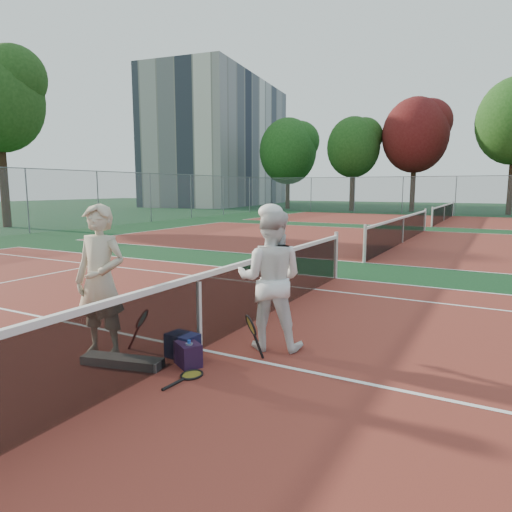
# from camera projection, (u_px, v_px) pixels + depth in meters

# --- Properties ---
(ground) EXTENTS (130.00, 130.00, 0.00)m
(ground) POSITION_uv_depth(u_px,v_px,m) (200.00, 350.00, 6.03)
(ground) COLOR #0D3217
(ground) RESTS_ON ground
(court_main) EXTENTS (23.77, 10.97, 0.01)m
(court_main) POSITION_uv_depth(u_px,v_px,m) (200.00, 350.00, 6.03)
(court_main) COLOR maroon
(court_main) RESTS_ON ground
(court_far_a) EXTENTS (23.77, 10.97, 0.01)m
(court_far_a) POSITION_uv_depth(u_px,v_px,m) (402.00, 243.00, 17.76)
(court_far_a) COLOR maroon
(court_far_a) RESTS_ON ground
(court_far_b) EXTENTS (23.77, 10.97, 0.01)m
(court_far_b) POSITION_uv_depth(u_px,v_px,m) (444.00, 221.00, 29.48)
(court_far_b) COLOR maroon
(court_far_b) RESTS_ON ground
(net_main) EXTENTS (0.10, 10.98, 1.02)m
(net_main) POSITION_uv_depth(u_px,v_px,m) (199.00, 312.00, 5.95)
(net_main) COLOR black
(net_main) RESTS_ON ground
(net_far_a) EXTENTS (0.10, 10.98, 1.02)m
(net_far_a) POSITION_uv_depth(u_px,v_px,m) (403.00, 230.00, 17.68)
(net_far_a) COLOR black
(net_far_a) RESTS_ON ground
(net_far_b) EXTENTS (0.10, 10.98, 1.02)m
(net_far_b) POSITION_uv_depth(u_px,v_px,m) (444.00, 213.00, 29.41)
(net_far_b) COLOR black
(net_far_b) RESTS_ON ground
(fence_back) EXTENTS (32.00, 0.06, 3.00)m
(fence_back) POSITION_uv_depth(u_px,v_px,m) (456.00, 196.00, 35.34)
(fence_back) COLOR slate
(fence_back) RESTS_ON ground
(apartment_block) EXTENTS (12.96, 23.18, 15.00)m
(apartment_block) POSITION_uv_depth(u_px,v_px,m) (221.00, 144.00, 56.36)
(apartment_block) COLOR beige
(apartment_block) RESTS_ON ground
(player_a) EXTENTS (0.77, 0.57, 1.93)m
(player_a) POSITION_uv_depth(u_px,v_px,m) (101.00, 281.00, 5.71)
(player_a) COLOR #C3B697
(player_a) RESTS_ON ground
(player_b) EXTENTS (1.07, 0.94, 1.86)m
(player_b) POSITION_uv_depth(u_px,v_px,m) (270.00, 279.00, 6.00)
(player_b) COLOR white
(player_b) RESTS_ON ground
(racket_red) EXTENTS (0.35, 0.34, 0.55)m
(racket_red) POSITION_uv_depth(u_px,v_px,m) (142.00, 330.00, 5.97)
(racket_red) COLOR maroon
(racket_red) RESTS_ON ground
(racket_black_held) EXTENTS (0.36, 0.35, 0.57)m
(racket_black_held) POSITION_uv_depth(u_px,v_px,m) (251.00, 338.00, 5.62)
(racket_black_held) COLOR black
(racket_black_held) RESTS_ON ground
(racket_spare) EXTENTS (0.32, 0.62, 0.03)m
(racket_spare) POSITION_uv_depth(u_px,v_px,m) (192.00, 375.00, 5.19)
(racket_spare) COLOR black
(racket_spare) RESTS_ON ground
(sports_bag_navy) EXTENTS (0.42, 0.31, 0.31)m
(sports_bag_navy) POSITION_uv_depth(u_px,v_px,m) (183.00, 346.00, 5.73)
(sports_bag_navy) COLOR black
(sports_bag_navy) RESTS_ON ground
(sports_bag_purple) EXTENTS (0.42, 0.38, 0.28)m
(sports_bag_purple) POSITION_uv_depth(u_px,v_px,m) (188.00, 354.00, 5.48)
(sports_bag_purple) COLOR black
(sports_bag_purple) RESTS_ON ground
(net_cover_canvas) EXTENTS (1.04, 0.47, 0.11)m
(net_cover_canvas) POSITION_uv_depth(u_px,v_px,m) (122.00, 361.00, 5.48)
(net_cover_canvas) COLOR slate
(net_cover_canvas) RESTS_ON ground
(water_bottle) EXTENTS (0.09, 0.09, 0.30)m
(water_bottle) POSITION_uv_depth(u_px,v_px,m) (189.00, 355.00, 5.41)
(water_bottle) COLOR #AEC6DC
(water_bottle) RESTS_ON ground
(tree_back_0) EXTENTS (5.73, 5.73, 9.04)m
(tree_back_0) POSITION_uv_depth(u_px,v_px,m) (288.00, 151.00, 45.88)
(tree_back_0) COLOR #382314
(tree_back_0) RESTS_ON ground
(tree_back_1) EXTENTS (4.77, 4.77, 8.50)m
(tree_back_1) POSITION_uv_depth(u_px,v_px,m) (353.00, 148.00, 41.52)
(tree_back_1) COLOR #382314
(tree_back_1) RESTS_ON ground
(tree_back_maroon) EXTENTS (5.67, 5.67, 9.92)m
(tree_back_maroon) POSITION_uv_depth(u_px,v_px,m) (415.00, 135.00, 39.87)
(tree_back_maroon) COLOR #382314
(tree_back_maroon) RESTS_ON ground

